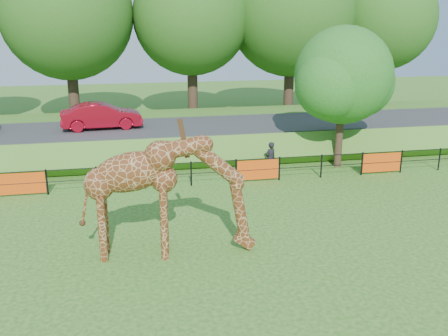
# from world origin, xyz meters

# --- Properties ---
(ground) EXTENTS (90.00, 90.00, 0.00)m
(ground) POSITION_xyz_m (0.00, 0.00, 0.00)
(ground) COLOR #275B16
(ground) RESTS_ON ground
(giraffe) EXTENTS (5.35, 1.46, 3.77)m
(giraffe) POSITION_xyz_m (-1.51, 1.61, 1.89)
(giraffe) COLOR #5D2D13
(giraffe) RESTS_ON ground
(perimeter_fence) EXTENTS (28.07, 0.10, 1.10)m
(perimeter_fence) POSITION_xyz_m (0.00, 8.00, 0.55)
(perimeter_fence) COLOR black
(perimeter_fence) RESTS_ON ground
(embankment) EXTENTS (40.00, 9.00, 1.30)m
(embankment) POSITION_xyz_m (0.00, 15.50, 0.65)
(embankment) COLOR #275B16
(embankment) RESTS_ON ground
(road) EXTENTS (40.00, 5.00, 0.12)m
(road) POSITION_xyz_m (0.00, 14.00, 1.36)
(road) COLOR #303033
(road) RESTS_ON embankment
(car_red) EXTENTS (4.27, 1.77, 1.37)m
(car_red) POSITION_xyz_m (-3.91, 14.10, 2.11)
(car_red) COLOR #A70B1E
(car_red) RESTS_ON road
(visitor) EXTENTS (0.68, 0.57, 1.58)m
(visitor) POSITION_xyz_m (3.81, 8.82, 0.79)
(visitor) COLOR black
(visitor) RESTS_ON ground
(tree_east) EXTENTS (5.40, 4.71, 6.76)m
(tree_east) POSITION_xyz_m (7.60, 9.63, 4.28)
(tree_east) COLOR #2F2115
(tree_east) RESTS_ON ground
(bg_tree_line) EXTENTS (37.30, 8.80, 11.82)m
(bg_tree_line) POSITION_xyz_m (1.89, 22.00, 7.19)
(bg_tree_line) COLOR #2F2115
(bg_tree_line) RESTS_ON ground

